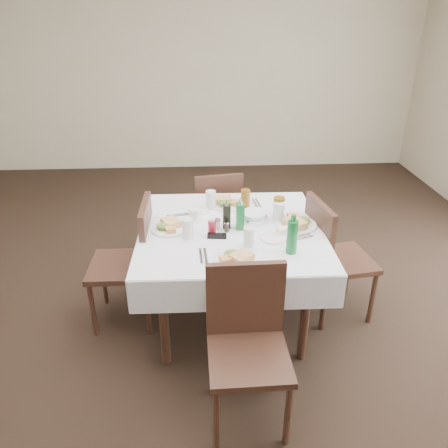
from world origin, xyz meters
name	(u,v)px	position (x,y,z in m)	size (l,w,h in m)	color
ground_plane	(206,315)	(0.00, 0.00, 0.00)	(7.00, 7.00, 0.00)	black
room_shell	(201,84)	(0.00, 0.00, 1.71)	(6.04, 7.04, 2.80)	beige
dining_table	(231,239)	(0.19, -0.03, 0.68)	(1.27, 1.27, 0.76)	black
chair_north	(217,211)	(0.12, 0.83, 0.50)	(0.47, 0.47, 0.87)	black
chair_south	(247,335)	(0.22, -0.84, 0.52)	(0.44, 0.44, 0.91)	black
chair_east	(330,252)	(0.91, 0.00, 0.53)	(0.50, 0.50, 0.93)	black
chair_west	(133,256)	(-0.51, 0.02, 0.54)	(0.45, 0.45, 0.94)	black
meal_north	(226,203)	(0.17, 0.35, 0.78)	(0.26, 0.26, 0.06)	white
meal_south	(235,258)	(0.18, -0.47, 0.78)	(0.25, 0.25, 0.05)	white
meal_east	(296,223)	(0.64, -0.03, 0.79)	(0.29, 0.29, 0.06)	white
meal_west	(169,226)	(-0.24, -0.02, 0.78)	(0.25, 0.25, 0.05)	white
side_plate_a	(198,211)	(-0.04, 0.25, 0.77)	(0.16, 0.16, 0.01)	white
side_plate_b	(273,238)	(0.45, -0.20, 0.77)	(0.18, 0.18, 0.01)	white
water_n	(211,200)	(0.06, 0.31, 0.83)	(0.07, 0.07, 0.14)	silver
water_s	(249,237)	(0.28, -0.28, 0.83)	(0.07, 0.07, 0.13)	silver
water_e	(279,212)	(0.52, 0.05, 0.83)	(0.08, 0.08, 0.14)	silver
water_w	(188,229)	(-0.11, -0.15, 0.83)	(0.07, 0.07, 0.13)	silver
iced_tea_a	(245,199)	(0.32, 0.31, 0.83)	(0.07, 0.07, 0.14)	brown
iced_tea_b	(279,208)	(0.53, 0.09, 0.84)	(0.08, 0.08, 0.17)	brown
bread_basket	(253,216)	(0.35, 0.08, 0.79)	(0.19, 0.19, 0.06)	silver
oil_cruet_dark	(227,215)	(0.15, -0.02, 0.85)	(0.05, 0.05, 0.21)	black
oil_cruet_green	(240,215)	(0.24, -0.04, 0.86)	(0.06, 0.06, 0.24)	#166B30
ketchup_bottle	(212,227)	(0.05, -0.11, 0.82)	(0.05, 0.05, 0.11)	#A4192C
salt_shaker	(217,224)	(0.09, -0.05, 0.80)	(0.04, 0.04, 0.08)	white
pepper_shaker	(227,227)	(0.15, -0.08, 0.80)	(0.03, 0.03, 0.07)	#403424
coffee_mug	(195,215)	(-0.06, 0.11, 0.80)	(0.12, 0.12, 0.09)	white
sunglasses	(217,236)	(0.08, -0.16, 0.78)	(0.13, 0.05, 0.03)	black
green_bottle	(292,236)	(0.53, -0.38, 0.87)	(0.07, 0.07, 0.25)	#166B30
sugar_caddy	(285,231)	(0.53, -0.14, 0.79)	(0.11, 0.09, 0.05)	white
cutlery_n	(256,203)	(0.41, 0.38, 0.77)	(0.06, 0.17, 0.01)	silver
cutlery_s	(203,256)	(-0.01, -0.40, 0.77)	(0.05, 0.18, 0.01)	silver
cutlery_e	(300,238)	(0.62, -0.21, 0.77)	(0.19, 0.11, 0.01)	silver
cutlery_w	(179,215)	(-0.18, 0.18, 0.77)	(0.18, 0.08, 0.01)	silver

